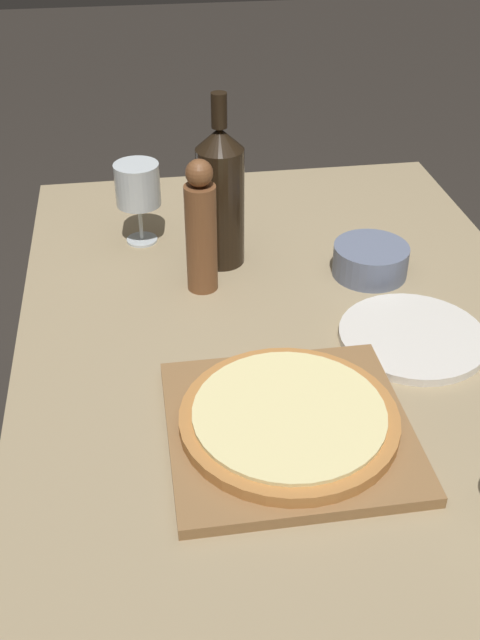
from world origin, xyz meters
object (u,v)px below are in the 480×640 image
wine_bottle (220,196)px  wine_glass (138,186)px  pizza (289,418)px  small_bowl (370,260)px  pepper_mill (201,230)px

wine_bottle → wine_glass: bearing=145.7°
pizza → wine_glass: 0.62m
wine_bottle → wine_glass: size_ratio=1.98×
pizza → wine_bottle: wine_bottle is taller
wine_glass → small_bowl: 0.47m
wine_bottle → small_bowl: (0.27, -0.09, -0.11)m
wine_bottle → wine_glass: 0.18m
wine_glass → wine_bottle: bearing=-34.3°
wine_bottle → small_bowl: bearing=-18.9°
wine_bottle → pepper_mill: wine_bottle is taller
pepper_mill → wine_glass: 0.22m
wine_bottle → pepper_mill: 0.10m
wine_bottle → pizza: bearing=-86.6°
pepper_mill → small_bowl: bearing=0.0°
pepper_mill → small_bowl: (0.31, 0.00, -0.09)m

